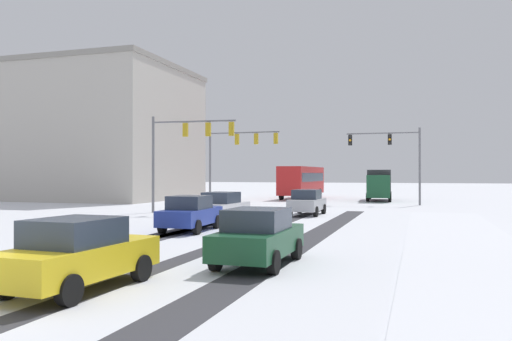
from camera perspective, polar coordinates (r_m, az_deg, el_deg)
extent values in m
cube|color=#38383D|center=(22.73, -0.26, -6.96)|extent=(0.79, 30.02, 0.01)
cube|color=#38383D|center=(22.06, 6.52, -7.16)|extent=(1.19, 30.02, 0.01)
cube|color=#38383D|center=(23.88, -7.55, -6.64)|extent=(0.98, 30.02, 0.01)
cube|color=#38383D|center=(24.07, -8.52, -6.59)|extent=(1.09, 30.02, 0.01)
cube|color=white|center=(20.36, 21.84, -7.54)|extent=(4.00, 30.02, 0.12)
cylinder|color=slate|center=(45.16, 17.65, 0.44)|extent=(0.18, 0.18, 6.50)
cylinder|color=slate|center=(45.37, 13.80, 4.03)|extent=(6.06, 0.16, 0.12)
cube|color=black|center=(45.30, 14.57, 3.34)|extent=(0.32, 0.24, 0.90)
sphere|color=black|center=(45.16, 14.56, 3.73)|extent=(0.20, 0.20, 0.20)
sphere|color=orange|center=(45.14, 14.56, 3.35)|extent=(0.20, 0.20, 0.20)
sphere|color=black|center=(45.12, 14.56, 2.97)|extent=(0.20, 0.20, 0.20)
cube|color=black|center=(45.57, 10.37, 3.31)|extent=(0.32, 0.24, 0.90)
sphere|color=black|center=(45.43, 10.35, 3.70)|extent=(0.20, 0.20, 0.20)
sphere|color=orange|center=(45.41, 10.35, 3.32)|extent=(0.20, 0.20, 0.20)
sphere|color=black|center=(45.39, 10.35, 2.95)|extent=(0.20, 0.20, 0.20)
cylinder|color=slate|center=(44.58, -5.10, 0.43)|extent=(0.18, 0.18, 6.50)
cylinder|color=slate|center=(43.51, -1.34, 4.21)|extent=(6.25, 0.33, 0.12)
cube|color=#B79319|center=(43.70, -2.11, 3.46)|extent=(0.33, 0.25, 0.90)
sphere|color=black|center=(43.87, -2.03, 3.84)|extent=(0.20, 0.20, 0.20)
sphere|color=orange|center=(43.85, -2.03, 3.45)|extent=(0.20, 0.20, 0.20)
sphere|color=black|center=(43.83, -2.03, 3.06)|extent=(0.20, 0.20, 0.20)
cube|color=#B79319|center=(43.10, 0.02, 3.52)|extent=(0.33, 0.25, 0.90)
sphere|color=black|center=(43.27, 0.09, 3.90)|extent=(0.20, 0.20, 0.20)
sphere|color=orange|center=(43.25, 0.09, 3.50)|extent=(0.20, 0.20, 0.20)
sphere|color=black|center=(43.23, 0.09, 3.11)|extent=(0.20, 0.20, 0.20)
cube|color=#B79319|center=(42.56, 2.20, 3.57)|extent=(0.33, 0.25, 0.90)
sphere|color=black|center=(42.73, 2.27, 3.96)|extent=(0.20, 0.20, 0.20)
sphere|color=orange|center=(42.71, 2.27, 3.55)|extent=(0.20, 0.20, 0.20)
sphere|color=black|center=(42.69, 2.27, 3.15)|extent=(0.20, 0.20, 0.20)
cylinder|color=slate|center=(35.56, -11.30, 0.65)|extent=(0.18, 0.18, 6.50)
cylinder|color=slate|center=(34.60, -6.91, 5.40)|extent=(5.81, 0.51, 0.12)
cube|color=#B79319|center=(34.76, -7.81, 4.47)|extent=(0.34, 0.26, 0.90)
sphere|color=black|center=(34.93, -7.71, 4.94)|extent=(0.20, 0.20, 0.20)
sphere|color=orange|center=(34.91, -7.71, 4.45)|extent=(0.20, 0.20, 0.20)
sphere|color=black|center=(34.88, -7.71, 3.95)|extent=(0.20, 0.20, 0.20)
cube|color=#B79319|center=(34.21, -5.31, 4.54)|extent=(0.34, 0.26, 0.90)
sphere|color=black|center=(34.39, -5.22, 5.02)|extent=(0.20, 0.20, 0.20)
sphere|color=orange|center=(34.36, -5.22, 4.52)|extent=(0.20, 0.20, 0.20)
sphere|color=black|center=(34.33, -5.22, 4.02)|extent=(0.20, 0.20, 0.20)
cube|color=#B79319|center=(33.72, -2.73, 4.61)|extent=(0.34, 0.26, 0.90)
sphere|color=black|center=(33.90, -2.66, 5.10)|extent=(0.20, 0.20, 0.20)
sphere|color=orange|center=(33.88, -2.66, 4.59)|extent=(0.20, 0.20, 0.20)
sphere|color=black|center=(33.85, -2.66, 4.08)|extent=(0.20, 0.20, 0.20)
cube|color=#B7BABF|center=(33.01, 5.69, -3.76)|extent=(1.75, 4.12, 0.70)
cube|color=#2D3847|center=(32.83, 5.63, -2.64)|extent=(1.58, 1.92, 0.60)
cylinder|color=black|center=(34.45, 4.83, -4.20)|extent=(0.23, 0.64, 0.64)
cylinder|color=black|center=(34.11, 7.48, -4.23)|extent=(0.23, 0.64, 0.64)
cylinder|color=black|center=(31.99, 3.78, -4.49)|extent=(0.23, 0.64, 0.64)
cylinder|color=black|center=(31.62, 6.62, -4.54)|extent=(0.23, 0.64, 0.64)
cube|color=silver|center=(28.43, -3.74, -4.30)|extent=(1.92, 4.19, 0.70)
cube|color=#2D3847|center=(28.26, -3.87, -3.00)|extent=(1.66, 1.98, 0.60)
cylinder|color=black|center=(29.95, -4.15, -4.77)|extent=(0.25, 0.65, 0.64)
cylinder|color=black|center=(29.31, -1.27, -4.87)|extent=(0.25, 0.65, 0.64)
cylinder|color=black|center=(27.67, -6.36, -5.13)|extent=(0.25, 0.65, 0.64)
cylinder|color=black|center=(26.98, -3.29, -5.25)|extent=(0.25, 0.65, 0.64)
cube|color=#233899|center=(23.85, -7.24, -5.04)|extent=(1.88, 4.17, 0.70)
cube|color=#2D3847|center=(23.66, -7.37, -3.50)|extent=(1.64, 1.97, 0.60)
cylinder|color=black|center=(25.35, -7.84, -5.56)|extent=(0.25, 0.65, 0.64)
cylinder|color=black|center=(24.77, -4.38, -5.68)|extent=(0.25, 0.65, 0.64)
cylinder|color=black|center=(23.04, -10.31, -6.08)|extent=(0.25, 0.65, 0.64)
cylinder|color=black|center=(22.40, -6.55, -6.24)|extent=(0.25, 0.65, 0.64)
cube|color=#194C2D|center=(14.90, 0.31, -7.84)|extent=(1.73, 4.11, 0.70)
cube|color=#2D3847|center=(14.69, 0.13, -5.40)|extent=(1.58, 1.91, 0.60)
cylinder|color=black|center=(16.39, -1.05, -8.40)|extent=(0.23, 0.64, 0.64)
cylinder|color=black|center=(15.94, 4.51, -8.62)|extent=(0.23, 0.64, 0.64)
cylinder|color=black|center=(14.04, -4.48, -9.74)|extent=(0.23, 0.64, 0.64)
cylinder|color=black|center=(13.52, 1.96, -10.11)|extent=(0.23, 0.64, 0.64)
cube|color=yellow|center=(12.41, -18.98, -9.32)|extent=(1.91, 4.18, 0.70)
cube|color=#2D3847|center=(12.21, -19.42, -6.39)|extent=(1.65, 1.98, 0.60)
cylinder|color=black|center=(13.95, -18.22, -9.79)|extent=(0.25, 0.65, 0.64)
cylinder|color=black|center=(13.01, -12.56, -10.48)|extent=(0.25, 0.65, 0.64)
cylinder|color=black|center=(12.09, -25.91, -11.22)|extent=(0.25, 0.65, 0.64)
cylinder|color=black|center=(11.01, -19.95, -12.33)|extent=(0.25, 0.65, 0.64)
cube|color=#B21E1E|center=(55.52, 5.11, -1.10)|extent=(2.79, 11.06, 2.90)
cube|color=#283342|center=(55.52, 5.10, -0.74)|extent=(2.80, 10.18, 0.90)
cylinder|color=black|center=(51.54, 5.36, -2.76)|extent=(0.33, 0.97, 0.96)
cylinder|color=black|center=(52.15, 2.82, -2.74)|extent=(0.33, 0.97, 0.96)
cylinder|color=black|center=(58.51, 7.01, -2.48)|extent=(0.33, 0.97, 0.96)
cylinder|color=black|center=(59.04, 4.76, -2.46)|extent=(0.33, 0.97, 0.96)
cube|color=#194C2D|center=(49.17, 13.39, -1.71)|extent=(2.20, 2.29, 2.10)
cube|color=#333338|center=(52.87, 13.49, -1.35)|extent=(2.44, 5.30, 2.60)
cylinder|color=black|center=(49.63, 14.57, -2.91)|extent=(0.32, 0.85, 0.84)
cylinder|color=black|center=(49.68, 12.24, -2.91)|extent=(0.32, 0.85, 0.84)
cylinder|color=black|center=(54.32, 14.60, -2.69)|extent=(0.32, 0.85, 0.84)
cylinder|color=black|center=(54.36, 12.46, -2.70)|extent=(0.32, 0.85, 0.84)
cube|color=#B2ADA3|center=(59.67, -20.30, 3.48)|extent=(26.06, 15.94, 13.23)
cube|color=gray|center=(60.52, -20.28, 9.98)|extent=(26.36, 16.24, 0.50)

